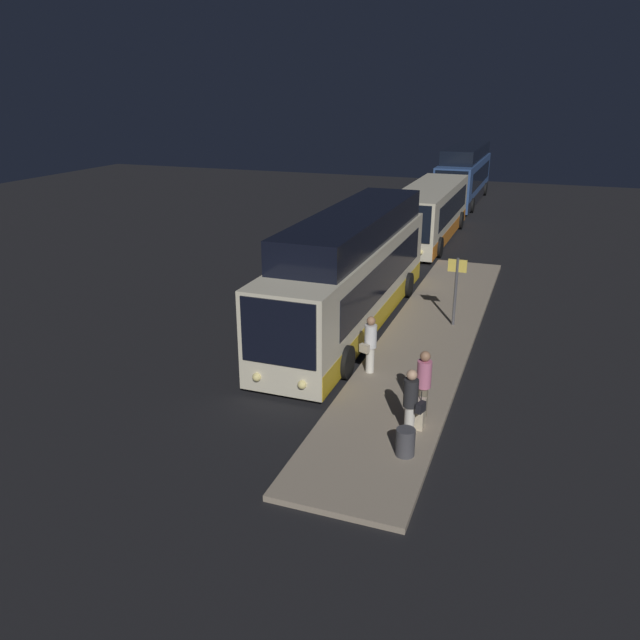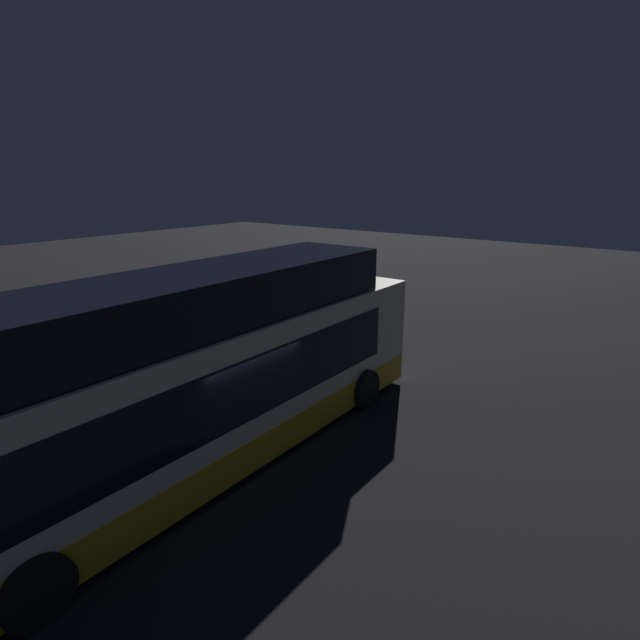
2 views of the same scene
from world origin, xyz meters
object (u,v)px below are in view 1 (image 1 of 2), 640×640
passenger_with_bags (370,342)px  trash_bin (405,442)px  bus_lead (352,276)px  passenger_boarding (424,381)px  bus_third (464,177)px  suitcase (420,414)px  sign_post (456,284)px  bus_second (430,213)px  passenger_waiting (411,400)px

passenger_with_bags → trash_bin: 4.48m
bus_lead → passenger_boarding: size_ratio=7.10×
bus_third → suitcase: size_ratio=12.53×
bus_lead → sign_post: bearing=102.6°
passenger_with_bags → sign_post: (-4.80, 1.68, 0.57)m
bus_second → passenger_waiting: size_ratio=6.55×
bus_lead → passenger_waiting: size_ratio=7.36×
passenger_boarding → suitcase: (0.58, 0.07, -0.61)m
bus_lead → bus_second: 14.34m
suitcase → passenger_boarding: bearing=-173.3°
bus_second → bus_third: size_ratio=0.92×
trash_bin → sign_post: bearing=-178.1°
passenger_waiting → passenger_with_bags: (-3.09, -1.88, 0.01)m
bus_second → bus_third: bus_third is taller
bus_third → trash_bin: size_ratio=18.71×
bus_second → passenger_waiting: 21.76m
passenger_boarding → sign_post: 6.88m
passenger_boarding → sign_post: sign_post is taller
bus_lead → trash_bin: size_ratio=19.42×
passenger_waiting → trash_bin: bearing=22.2°
bus_lead → passenger_waiting: 8.05m
bus_lead → passenger_with_bags: size_ratio=7.31×
suitcase → sign_post: bearing=-177.2°
passenger_with_bags → suitcase: bearing=149.5°
passenger_boarding → passenger_waiting: size_ratio=1.04×
sign_post → bus_second: bearing=-165.4°
bus_lead → sign_post: 3.61m
passenger_boarding → suitcase: size_ratio=1.83×
passenger_boarding → suitcase: 0.84m
bus_lead → trash_bin: (7.98, 3.81, -1.32)m
bus_lead → passenger_with_bags: 4.47m
passenger_waiting → sign_post: sign_post is taller
bus_second → bus_third: (-13.22, 0.00, 0.34)m
passenger_boarding → sign_post: (-6.85, -0.29, 0.54)m
bus_lead → sign_post: (-0.79, 3.52, -0.14)m
bus_second → suitcase: (20.98, 3.87, -0.96)m
suitcase → sign_post: 7.53m
bus_second → trash_bin: size_ratio=17.28×
bus_third → passenger_with_bags: (31.57, 1.83, -0.73)m
bus_third → trash_bin: 35.77m
sign_post → passenger_boarding: bearing=2.4°
bus_second → sign_post: bearing=14.6°
bus_lead → bus_second: bearing=-180.0°
trash_bin → passenger_waiting: bearing=-173.9°
passenger_waiting → passenger_with_bags: size_ratio=0.99×
suitcase → trash_bin: (1.34, -0.06, -0.04)m
bus_second → trash_bin: 22.66m
bus_second → suitcase: bearing=10.5°
sign_post → trash_bin: 8.86m
bus_second → passenger_boarding: (20.39, 3.81, -0.36)m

